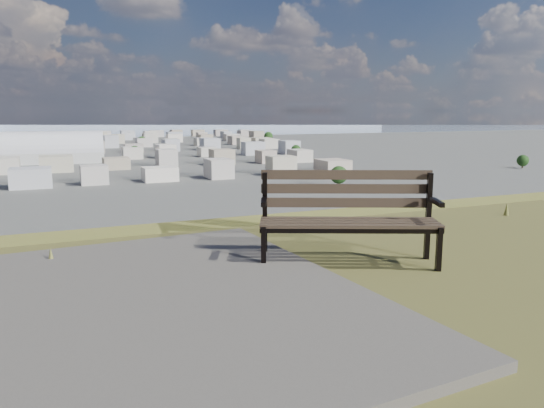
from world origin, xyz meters
name	(u,v)px	position (x,y,z in m)	size (l,w,h in m)	color
park_bench	(348,212)	(-1.08, 1.98, 25.53)	(1.85, 1.23, 0.93)	#3F3024
gravel_patch	(182,299)	(-2.93, 1.44, 25.04)	(2.84, 4.06, 0.08)	#5B564F
arena	(52,153)	(-2.63, 293.44, 5.04)	(52.18, 25.41, 21.37)	silver
city_blocks	(55,145)	(0.00, 394.44, 3.50)	(395.00, 361.00, 7.00)	beige
city_trees	(5,151)	(-26.39, 319.00, 4.83)	(406.52, 387.20, 9.98)	#362A1B
bay_water	(51,128)	(0.00, 900.00, 0.00)	(2400.00, 700.00, 0.12)	gray
far_hills	(21,111)	(-60.92, 1402.93, 25.47)	(2050.00, 340.00, 60.00)	#A3B1CA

